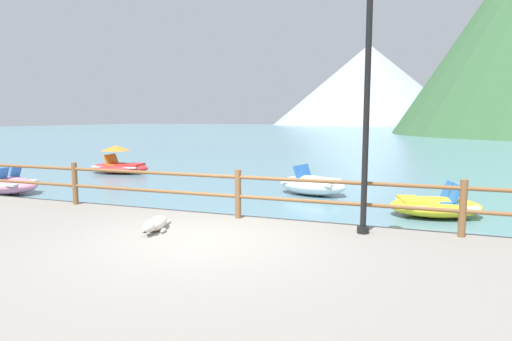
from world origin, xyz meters
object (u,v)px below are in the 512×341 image
(lamp_post, at_px, (368,78))
(pedal_boat_3, at_px, (119,165))
(pedal_boat_2, at_px, (312,185))
(pedal_boat_1, at_px, (435,206))
(dog_resting, at_px, (156,224))

(lamp_post, bearing_deg, pedal_boat_3, 144.41)
(lamp_post, bearing_deg, pedal_boat_2, 110.62)
(pedal_boat_1, relative_size, pedal_boat_3, 0.87)
(lamp_post, relative_size, pedal_boat_2, 1.82)
(pedal_boat_3, bearing_deg, lamp_post, -35.59)
(dog_resting, relative_size, pedal_boat_2, 0.45)
(pedal_boat_1, height_order, pedal_boat_3, pedal_boat_3)
(pedal_boat_2, bearing_deg, dog_resting, -101.15)
(lamp_post, distance_m, pedal_boat_2, 6.49)
(dog_resting, distance_m, pedal_boat_3, 11.67)
(pedal_boat_3, bearing_deg, pedal_boat_2, -14.52)
(pedal_boat_2, bearing_deg, pedal_boat_1, -29.16)
(lamp_post, relative_size, pedal_boat_1, 1.80)
(pedal_boat_2, distance_m, pedal_boat_3, 9.14)
(pedal_boat_3, bearing_deg, dog_resting, -49.66)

